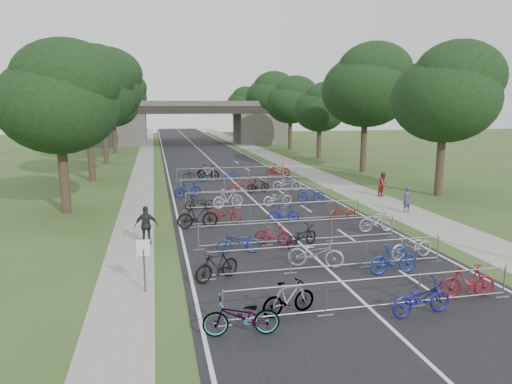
% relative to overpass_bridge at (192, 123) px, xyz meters
% --- Properties ---
extents(ground, '(200.00, 200.00, 0.00)m').
position_rel_overpass_bridge_xyz_m(ground, '(0.00, -65.00, -3.53)').
color(ground, '#364E21').
rests_on(ground, ground).
extents(road, '(11.00, 140.00, 0.01)m').
position_rel_overpass_bridge_xyz_m(road, '(0.00, -15.00, -3.53)').
color(road, black).
rests_on(road, ground).
extents(sidewalk_right, '(3.00, 140.00, 0.01)m').
position_rel_overpass_bridge_xyz_m(sidewalk_right, '(8.00, -15.00, -3.53)').
color(sidewalk_right, gray).
rests_on(sidewalk_right, ground).
extents(sidewalk_left, '(2.00, 140.00, 0.01)m').
position_rel_overpass_bridge_xyz_m(sidewalk_left, '(-7.50, -15.00, -3.53)').
color(sidewalk_left, gray).
rests_on(sidewalk_left, ground).
extents(lane_markings, '(0.12, 140.00, 0.00)m').
position_rel_overpass_bridge_xyz_m(lane_markings, '(0.00, -15.00, -3.53)').
color(lane_markings, silver).
rests_on(lane_markings, ground).
extents(overpass_bridge, '(31.00, 8.00, 7.05)m').
position_rel_overpass_bridge_xyz_m(overpass_bridge, '(0.00, 0.00, 0.00)').
color(overpass_bridge, '#4E4B45').
rests_on(overpass_bridge, ground).
extents(park_sign, '(0.45, 0.06, 1.83)m').
position_rel_overpass_bridge_xyz_m(park_sign, '(-6.80, -62.00, -2.27)').
color(park_sign, '#4C4C51').
rests_on(park_sign, ground).
extents(tree_left_0, '(6.72, 6.72, 10.25)m').
position_rel_overpass_bridge_xyz_m(tree_left_0, '(-11.39, -49.07, 2.96)').
color(tree_left_0, '#33261C').
rests_on(tree_left_0, ground).
extents(tree_right_0, '(7.17, 7.17, 10.93)m').
position_rel_overpass_bridge_xyz_m(tree_right_0, '(13.11, -49.07, 3.39)').
color(tree_right_0, '#33261C').
rests_on(tree_right_0, ground).
extents(tree_left_1, '(7.56, 7.56, 11.53)m').
position_rel_overpass_bridge_xyz_m(tree_left_1, '(-11.39, -37.07, 3.77)').
color(tree_left_1, '#33261C').
rests_on(tree_left_1, ground).
extents(tree_right_1, '(8.18, 8.18, 12.47)m').
position_rel_overpass_bridge_xyz_m(tree_right_1, '(13.11, -37.07, 4.37)').
color(tree_right_1, '#33261C').
rests_on(tree_right_1, ground).
extents(tree_left_2, '(8.40, 8.40, 12.81)m').
position_rel_overpass_bridge_xyz_m(tree_left_2, '(-11.39, -25.07, 4.58)').
color(tree_left_2, '#33261C').
rests_on(tree_left_2, ground).
extents(tree_right_2, '(6.16, 6.16, 9.39)m').
position_rel_overpass_bridge_xyz_m(tree_right_2, '(13.11, -25.07, 2.41)').
color(tree_right_2, '#33261C').
rests_on(tree_right_2, ground).
extents(tree_left_3, '(6.72, 6.72, 10.25)m').
position_rel_overpass_bridge_xyz_m(tree_left_3, '(-11.39, -13.07, 2.96)').
color(tree_left_3, '#33261C').
rests_on(tree_left_3, ground).
extents(tree_right_3, '(7.17, 7.17, 10.93)m').
position_rel_overpass_bridge_xyz_m(tree_right_3, '(13.11, -13.07, 3.39)').
color(tree_right_3, '#33261C').
rests_on(tree_right_3, ground).
extents(tree_left_4, '(7.56, 7.56, 11.53)m').
position_rel_overpass_bridge_xyz_m(tree_left_4, '(-11.39, -1.07, 3.77)').
color(tree_left_4, '#33261C').
rests_on(tree_left_4, ground).
extents(tree_right_4, '(8.18, 8.18, 12.47)m').
position_rel_overpass_bridge_xyz_m(tree_right_4, '(13.11, -1.07, 4.37)').
color(tree_right_4, '#33261C').
rests_on(tree_right_4, ground).
extents(tree_left_5, '(8.40, 8.40, 12.81)m').
position_rel_overpass_bridge_xyz_m(tree_left_5, '(-11.39, 10.93, 4.58)').
color(tree_left_5, '#33261C').
rests_on(tree_left_5, ground).
extents(tree_right_5, '(6.16, 6.16, 9.39)m').
position_rel_overpass_bridge_xyz_m(tree_right_5, '(13.11, 10.93, 2.41)').
color(tree_right_5, '#33261C').
rests_on(tree_right_5, ground).
extents(tree_left_6, '(6.72, 6.72, 10.25)m').
position_rel_overpass_bridge_xyz_m(tree_left_6, '(-11.39, 22.93, 2.96)').
color(tree_left_6, '#33261C').
rests_on(tree_left_6, ground).
extents(tree_right_6, '(7.17, 7.17, 10.93)m').
position_rel_overpass_bridge_xyz_m(tree_right_6, '(13.11, 22.93, 3.39)').
color(tree_right_6, '#33261C').
rests_on(tree_right_6, ground).
extents(barrier_row_0, '(9.70, 0.08, 1.10)m').
position_rel_overpass_bridge_xyz_m(barrier_row_0, '(0.00, -65.00, -2.99)').
color(barrier_row_0, gray).
rests_on(barrier_row_0, ground).
extents(barrier_row_1, '(9.70, 0.08, 1.10)m').
position_rel_overpass_bridge_xyz_m(barrier_row_1, '(0.00, -61.40, -2.99)').
color(barrier_row_1, gray).
rests_on(barrier_row_1, ground).
extents(barrier_row_2, '(9.70, 0.08, 1.10)m').
position_rel_overpass_bridge_xyz_m(barrier_row_2, '(0.00, -57.80, -2.99)').
color(barrier_row_2, gray).
rests_on(barrier_row_2, ground).
extents(barrier_row_3, '(9.70, 0.08, 1.10)m').
position_rel_overpass_bridge_xyz_m(barrier_row_3, '(0.00, -54.00, -2.99)').
color(barrier_row_3, gray).
rests_on(barrier_row_3, ground).
extents(barrier_row_4, '(9.70, 0.08, 1.10)m').
position_rel_overpass_bridge_xyz_m(barrier_row_4, '(0.00, -50.00, -2.99)').
color(barrier_row_4, gray).
rests_on(barrier_row_4, ground).
extents(barrier_row_5, '(9.70, 0.08, 1.10)m').
position_rel_overpass_bridge_xyz_m(barrier_row_5, '(0.00, -45.00, -2.99)').
color(barrier_row_5, gray).
rests_on(barrier_row_5, ground).
extents(barrier_row_6, '(9.70, 0.08, 1.10)m').
position_rel_overpass_bridge_xyz_m(barrier_row_6, '(0.00, -39.00, -2.99)').
color(barrier_row_6, gray).
rests_on(barrier_row_6, ground).
extents(bike_0, '(2.17, 0.95, 1.10)m').
position_rel_overpass_bridge_xyz_m(bike_0, '(-4.20, -65.63, -2.98)').
color(bike_0, gray).
rests_on(bike_0, ground).
extents(bike_1, '(1.84, 0.91, 1.06)m').
position_rel_overpass_bridge_xyz_m(bike_1, '(-2.58, -64.68, -3.00)').
color(bike_1, gray).
rests_on(bike_1, ground).
extents(bike_2, '(2.11, 0.96, 1.07)m').
position_rel_overpass_bridge_xyz_m(bike_2, '(1.27, -65.55, -3.00)').
color(bike_2, navy).
rests_on(bike_2, ground).
extents(bike_3, '(1.93, 0.70, 1.13)m').
position_rel_overpass_bridge_xyz_m(bike_3, '(3.45, -64.75, -2.97)').
color(bike_3, maroon).
rests_on(bike_3, ground).
extents(bike_4, '(1.88, 1.31, 1.11)m').
position_rel_overpass_bridge_xyz_m(bike_4, '(-4.30, -61.48, -2.98)').
color(bike_4, black).
rests_on(bike_4, ground).
extents(bike_5, '(2.29, 1.51, 1.14)m').
position_rel_overpass_bridge_xyz_m(bike_5, '(-0.38, -60.96, -2.96)').
color(bike_5, '#96969C').
rests_on(bike_5, ground).
extents(bike_6, '(1.93, 0.57, 1.15)m').
position_rel_overpass_bridge_xyz_m(bike_6, '(2.19, -62.27, -2.96)').
color(bike_6, navy).
rests_on(bike_6, ground).
extents(bike_7, '(2.12, 1.08, 1.06)m').
position_rel_overpass_bridge_xyz_m(bike_7, '(3.79, -60.86, -3.00)').
color(bike_7, '#A5A5AD').
rests_on(bike_7, ground).
extents(bike_8, '(1.93, 0.90, 0.97)m').
position_rel_overpass_bridge_xyz_m(bike_8, '(-2.99, -58.64, -3.05)').
color(bike_8, navy).
rests_on(bike_8, ground).
extents(bike_9, '(1.73, 1.13, 1.01)m').
position_rel_overpass_bridge_xyz_m(bike_9, '(-1.26, -57.81, -3.03)').
color(bike_9, maroon).
rests_on(bike_9, ground).
extents(bike_10, '(1.94, 1.47, 0.98)m').
position_rel_overpass_bridge_xyz_m(bike_10, '(-0.11, -58.33, -3.05)').
color(bike_10, black).
rests_on(bike_10, ground).
extents(bike_11, '(1.87, 0.63, 1.11)m').
position_rel_overpass_bridge_xyz_m(bike_11, '(4.30, -56.84, -2.98)').
color(bike_11, '#95949B').
rests_on(bike_11, ground).
extents(bike_12, '(2.11, 0.67, 1.26)m').
position_rel_overpass_bridge_xyz_m(bike_12, '(-4.30, -54.16, -2.91)').
color(bike_12, black).
rests_on(bike_12, ground).
extents(bike_13, '(1.86, 1.33, 0.93)m').
position_rel_overpass_bridge_xyz_m(bike_13, '(-2.73, -53.30, -3.07)').
color(bike_13, maroon).
rests_on(bike_13, ground).
extents(bike_14, '(1.73, 0.74, 1.01)m').
position_rel_overpass_bridge_xyz_m(bike_14, '(0.35, -53.97, -3.03)').
color(bike_14, '#1C1F9C').
rests_on(bike_14, ground).
extents(bike_15, '(1.81, 0.95, 0.91)m').
position_rel_overpass_bridge_xyz_m(bike_15, '(3.66, -54.11, -3.08)').
color(bike_15, maroon).
rests_on(bike_15, ground).
extents(bike_16, '(1.86, 0.92, 0.93)m').
position_rel_overpass_bridge_xyz_m(bike_16, '(-3.80, -50.02, -3.07)').
color(bike_16, black).
rests_on(bike_16, ground).
extents(bike_17, '(2.10, 1.11, 1.22)m').
position_rel_overpass_bridge_xyz_m(bike_17, '(-2.05, -49.88, -2.92)').
color(bike_17, '#ACACB4').
rests_on(bike_17, ground).
extents(bike_18, '(2.00, 0.95, 1.01)m').
position_rel_overpass_bridge_xyz_m(bike_18, '(1.09, -49.89, -3.03)').
color(bike_18, '#A5A5AD').
rests_on(bike_18, ground).
extents(bike_19, '(1.76, 0.97, 1.02)m').
position_rel_overpass_bridge_xyz_m(bike_19, '(3.55, -49.18, -3.02)').
color(bike_19, navy).
rests_on(bike_19, ground).
extents(bike_20, '(1.99, 1.04, 1.15)m').
position_rel_overpass_bridge_xyz_m(bike_20, '(-4.20, -45.93, -2.96)').
color(bike_20, navy).
rests_on(bike_20, ground).
extents(bike_21, '(2.17, 0.98, 1.10)m').
position_rel_overpass_bridge_xyz_m(bike_21, '(-0.20, -44.89, -2.98)').
color(bike_21, maroon).
rests_on(bike_21, ground).
extents(bike_22, '(1.79, 0.82, 1.04)m').
position_rel_overpass_bridge_xyz_m(bike_22, '(0.92, -45.24, -3.01)').
color(bike_22, black).
rests_on(bike_22, ground).
extents(bike_23, '(2.24, 1.13, 1.12)m').
position_rel_overpass_bridge_xyz_m(bike_23, '(3.16, -44.92, -2.97)').
color(bike_23, '#A3A3AA').
rests_on(bike_23, ground).
extents(bike_24, '(2.15, 1.09, 1.08)m').
position_rel_overpass_bridge_xyz_m(bike_24, '(-3.11, -39.40, -2.99)').
color(bike_24, gray).
rests_on(bike_24, ground).
extents(bike_25, '(2.04, 1.54, 1.22)m').
position_rel_overpass_bridge_xyz_m(bike_25, '(-1.93, -38.31, -2.92)').
color(bike_25, gray).
rests_on(bike_25, ground).
extents(bike_26, '(1.83, 0.96, 0.91)m').
position_rel_overpass_bridge_xyz_m(bike_26, '(-0.16, -39.29, -3.08)').
color(bike_26, navy).
rests_on(bike_26, ground).
extents(bike_27, '(2.16, 0.87, 1.26)m').
position_rel_overpass_bridge_xyz_m(bike_27, '(4.30, -38.36, -2.90)').
color(bike_27, maroon).
rests_on(bike_27, ground).
extents(pedestrian_a, '(0.63, 0.49, 1.54)m').
position_rel_overpass_bridge_xyz_m(pedestrian_a, '(8.03, -53.24, -2.76)').
color(pedestrian_a, '#3A3A57').
rests_on(pedestrian_a, ground).
extents(pedestrian_b, '(1.02, 0.95, 1.67)m').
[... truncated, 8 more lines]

